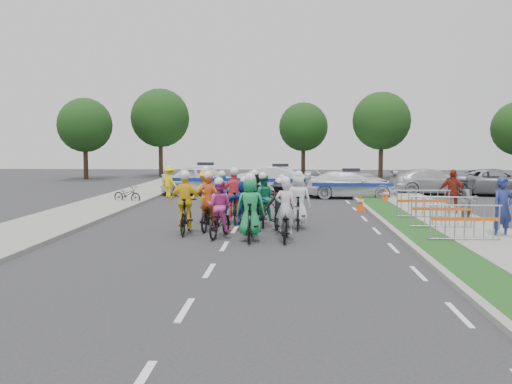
# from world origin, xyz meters

# --- Properties ---
(ground) EXTENTS (90.00, 90.00, 0.00)m
(ground) POSITION_xyz_m (0.00, 0.00, 0.00)
(ground) COLOR #28282B
(ground) RESTS_ON ground
(curb_right) EXTENTS (0.20, 60.00, 0.12)m
(curb_right) POSITION_xyz_m (5.10, 5.00, 0.06)
(curb_right) COLOR gray
(curb_right) RESTS_ON ground
(grass_strip) EXTENTS (1.20, 60.00, 0.11)m
(grass_strip) POSITION_xyz_m (5.80, 5.00, 0.06)
(grass_strip) COLOR #1A4215
(grass_strip) RESTS_ON ground
(sidewalk_right) EXTENTS (2.40, 60.00, 0.13)m
(sidewalk_right) POSITION_xyz_m (7.60, 5.00, 0.07)
(sidewalk_right) COLOR gray
(sidewalk_right) RESTS_ON ground
(sidewalk_left) EXTENTS (3.00, 60.00, 0.13)m
(sidewalk_left) POSITION_xyz_m (-6.50, 5.00, 0.07)
(sidewalk_left) COLOR gray
(sidewalk_left) RESTS_ON ground
(rider_0) EXTENTS (0.72, 1.88, 1.89)m
(rider_0) POSITION_xyz_m (1.67, 1.00, 0.62)
(rider_0) COLOR black
(rider_0) RESTS_ON ground
(rider_1) EXTENTS (0.84, 1.90, 1.99)m
(rider_1) POSITION_xyz_m (0.66, 0.91, 0.77)
(rider_1) COLOR black
(rider_1) RESTS_ON ground
(rider_2) EXTENTS (0.97, 1.88, 1.83)m
(rider_2) POSITION_xyz_m (-0.32, 1.51, 0.68)
(rider_2) COLOR black
(rider_2) RESTS_ON ground
(rider_3) EXTENTS (1.01, 1.92, 2.01)m
(rider_3) POSITION_xyz_m (-1.44, 2.04, 0.77)
(rider_3) COLOR black
(rider_3) RESTS_ON ground
(rider_4) EXTENTS (1.07, 1.81, 1.77)m
(rider_4) POSITION_xyz_m (1.47, 2.41, 0.69)
(rider_4) COLOR black
(rider_4) RESTS_ON ground
(rider_5) EXTENTS (1.44, 1.71, 1.77)m
(rider_5) POSITION_xyz_m (0.32, 2.95, 0.75)
(rider_5) COLOR black
(rider_5) RESTS_ON ground
(rider_6) EXTENTS (0.87, 1.97, 1.94)m
(rider_6) POSITION_xyz_m (-0.85, 2.95, 0.64)
(rider_6) COLOR black
(rider_6) RESTS_ON ground
(rider_7) EXTENTS (0.84, 1.86, 1.93)m
(rider_7) POSITION_xyz_m (2.08, 3.42, 0.75)
(rider_7) COLOR black
(rider_7) RESTS_ON ground
(rider_8) EXTENTS (0.80, 1.84, 1.85)m
(rider_8) POSITION_xyz_m (0.88, 3.96, 0.69)
(rider_8) COLOR black
(rider_8) RESTS_ON ground
(rider_9) EXTENTS (1.04, 1.94, 1.99)m
(rider_9) POSITION_xyz_m (-0.15, 4.55, 0.76)
(rider_9) COLOR black
(rider_9) RESTS_ON ground
(rider_10) EXTENTS (1.23, 2.08, 2.02)m
(rider_10) POSITION_xyz_m (-1.18, 4.76, 0.78)
(rider_10) COLOR black
(rider_10) RESTS_ON ground
(rider_11) EXTENTS (1.53, 1.82, 1.86)m
(rider_11) POSITION_xyz_m (0.49, 5.61, 0.78)
(rider_11) COLOR black
(rider_11) RESTS_ON ground
(rider_12) EXTENTS (0.86, 1.85, 1.81)m
(rider_12) POSITION_xyz_m (-0.73, 5.69, 0.60)
(rider_12) COLOR black
(rider_12) RESTS_ON ground
(rider_13) EXTENTS (0.77, 1.63, 1.66)m
(rider_13) POSITION_xyz_m (1.50, 6.15, 0.65)
(rider_13) COLOR black
(rider_13) RESTS_ON ground
(police_car_0) EXTENTS (4.85, 2.15, 1.62)m
(police_car_0) POSITION_xyz_m (-2.76, 15.42, 0.81)
(police_car_0) COLOR white
(police_car_0) RESTS_ON ground
(police_car_1) EXTENTS (4.83, 2.14, 1.54)m
(police_car_1) POSITION_xyz_m (1.30, 15.80, 0.77)
(police_car_1) COLOR white
(police_car_1) RESTS_ON ground
(police_car_2) EXTENTS (4.81, 2.09, 1.38)m
(police_car_2) POSITION_xyz_m (4.95, 14.06, 0.69)
(police_car_2) COLOR white
(police_car_2) RESTS_ON ground
(civilian_sedan) EXTENTS (4.87, 2.08, 1.40)m
(civilian_sedan) POSITION_xyz_m (9.73, 16.49, 0.70)
(civilian_sedan) COLOR #B8B8BD
(civilian_sedan) RESTS_ON ground
(civilian_suv) EXTENTS (5.55, 3.37, 1.44)m
(civilian_suv) POSITION_xyz_m (13.01, 15.93, 0.72)
(civilian_suv) COLOR slate
(civilian_suv) RESTS_ON ground
(spectator_0) EXTENTS (0.78, 0.63, 1.86)m
(spectator_0) POSITION_xyz_m (8.04, 1.56, 0.93)
(spectator_0) COLOR navy
(spectator_0) RESTS_ON ground
(spectator_1) EXTENTS (1.02, 1.00, 1.66)m
(spectator_1) POSITION_xyz_m (8.21, 5.03, 0.83)
(spectator_1) COLOR slate
(spectator_1) RESTS_ON ground
(spectator_2) EXTENTS (1.16, 0.88, 1.83)m
(spectator_2) POSITION_xyz_m (8.09, 6.94, 0.91)
(spectator_2) COLOR maroon
(spectator_2) RESTS_ON ground
(marshal_hiviz) EXTENTS (1.20, 1.15, 1.64)m
(marshal_hiviz) POSITION_xyz_m (-4.45, 13.82, 0.82)
(marshal_hiviz) COLOR yellow
(marshal_hiviz) RESTS_ON ground
(barrier_0) EXTENTS (2.00, 0.52, 1.12)m
(barrier_0) POSITION_xyz_m (6.70, 0.73, 0.56)
(barrier_0) COLOR #A5A8AD
(barrier_0) RESTS_ON ground
(barrier_1) EXTENTS (2.01, 0.53, 1.12)m
(barrier_1) POSITION_xyz_m (6.70, 3.18, 0.56)
(barrier_1) COLOR #A5A8AD
(barrier_1) RESTS_ON ground
(barrier_2) EXTENTS (2.02, 0.60, 1.12)m
(barrier_2) POSITION_xyz_m (6.70, 5.72, 0.56)
(barrier_2) COLOR #A5A8AD
(barrier_2) RESTS_ON ground
(cone_0) EXTENTS (0.40, 0.40, 0.70)m
(cone_0) POSITION_xyz_m (4.73, 8.24, 0.34)
(cone_0) COLOR #F24C0C
(cone_0) RESTS_ON ground
(cone_1) EXTENTS (0.40, 0.40, 0.70)m
(cone_1) POSITION_xyz_m (6.38, 11.82, 0.34)
(cone_1) COLOR #F24C0C
(cone_1) RESTS_ON ground
(parked_bike) EXTENTS (1.61, 1.07, 0.80)m
(parked_bike) POSITION_xyz_m (-5.88, 11.02, 0.40)
(parked_bike) COLOR black
(parked_bike) RESTS_ON ground
(tree_0) EXTENTS (4.20, 4.20, 6.30)m
(tree_0) POSITION_xyz_m (-14.00, 28.00, 4.19)
(tree_0) COLOR #382619
(tree_0) RESTS_ON ground
(tree_1) EXTENTS (4.55, 4.55, 6.82)m
(tree_1) POSITION_xyz_m (9.00, 30.00, 4.54)
(tree_1) COLOR #382619
(tree_1) RESTS_ON ground
(tree_3) EXTENTS (4.90, 4.90, 7.35)m
(tree_3) POSITION_xyz_m (-9.00, 32.00, 4.89)
(tree_3) COLOR #382619
(tree_3) RESTS_ON ground
(tree_4) EXTENTS (4.20, 4.20, 6.30)m
(tree_4) POSITION_xyz_m (3.00, 34.00, 4.19)
(tree_4) COLOR #382619
(tree_4) RESTS_ON ground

